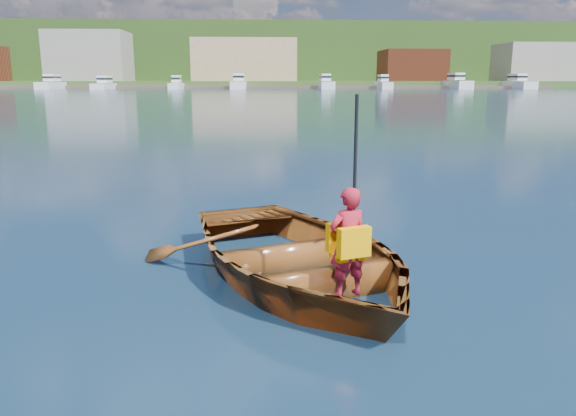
{
  "coord_description": "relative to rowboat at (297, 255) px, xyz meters",
  "views": [
    {
      "loc": [
        -0.43,
        -6.38,
        2.25
      ],
      "look_at": [
        -0.13,
        -0.22,
        0.85
      ],
      "focal_mm": 35.0,
      "sensor_mm": 36.0,
      "label": 1
    }
  ],
  "objects": [
    {
      "name": "rowboat",
      "position": [
        0.0,
        0.0,
        0.0
      ],
      "size": [
        4.37,
        5.06,
        0.88
      ],
      "color": "brown",
      "rests_on": "ground"
    },
    {
      "name": "shoreline",
      "position": [
        0.03,
        236.83,
        10.03
      ],
      "size": [
        400.0,
        140.0,
        22.0
      ],
      "color": "#305424",
      "rests_on": "ground"
    },
    {
      "name": "marina_yachts",
      "position": [
        3.14,
        143.56,
        1.09
      ],
      "size": [
        143.32,
        13.78,
        4.38
      ],
      "color": "white",
      "rests_on": "ground"
    },
    {
      "name": "waterfront_buildings",
      "position": [
        -7.71,
        165.22,
        7.45
      ],
      "size": [
        202.0,
        16.0,
        14.0
      ],
      "color": "maroon",
      "rests_on": "ground"
    },
    {
      "name": "dock",
      "position": [
        -1.88,
        148.22,
        0.11
      ],
      "size": [
        160.02,
        10.99,
        0.8
      ],
      "color": "brown",
      "rests_on": "ground"
    },
    {
      "name": "hillside_trees",
      "position": [
        -6.7,
        227.04,
        15.45
      ],
      "size": [
        258.86,
        75.63,
        22.49
      ],
      "color": "#382314",
      "rests_on": "ground"
    },
    {
      "name": "ground",
      "position": [
        0.03,
        0.22,
        -0.29
      ],
      "size": [
        600.0,
        600.0,
        0.0
      ],
      "color": "#132247",
      "rests_on": "ground"
    },
    {
      "name": "child_paddler",
      "position": [
        0.47,
        -0.78,
        0.38
      ],
      "size": [
        0.48,
        0.44,
        2.02
      ],
      "color": "#A7182C",
      "rests_on": "ground"
    }
  ]
}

